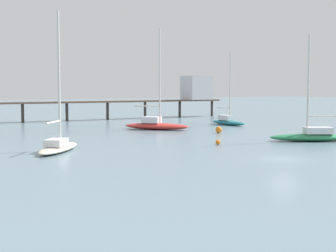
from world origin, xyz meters
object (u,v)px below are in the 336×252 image
Objects in this scene: pier at (156,93)px; sailboat_green at (312,135)px; sailboat_teal at (228,120)px; mooring_buoy_outer at (218,142)px; mooring_buoy_inner at (219,130)px; sailboat_cream at (58,144)px; sailboat_red at (156,124)px.

sailboat_green reaches higher than pier.
sailboat_teal is 26.72m from mooring_buoy_outer.
mooring_buoy_inner is (7.83, 10.32, 0.17)m from mooring_buoy_outer.
mooring_buoy_inner is at bearing -132.76° from sailboat_teal.
mooring_buoy_inner is (23.91, 7.00, -0.27)m from sailboat_cream.
sailboat_green is (-5.05, -44.28, -4.20)m from pier.
pier is 26.11m from sailboat_red.
mooring_buoy_inner reaches higher than mooring_buoy_outer.
mooring_buoy_outer is (-3.35, -19.10, -0.52)m from sailboat_red.
mooring_buoy_outer is at bearing -111.11° from pier.
sailboat_red is at bearing 39.09° from sailboat_cream.
sailboat_green is at bearing -104.97° from sailboat_teal.
sailboat_cream reaches higher than mooring_buoy_inner.
sailboat_teal is at bearing 47.24° from mooring_buoy_inner.
sailboat_cream is 25.03m from sailboat_red.
mooring_buoy_outer is 12.96m from mooring_buoy_inner.
sailboat_red is (-13.84, -1.34, 0.04)m from sailboat_teal.
sailboat_red is (-7.64, 21.84, 0.08)m from sailboat_green.
sailboat_teal is at bearing 75.03° from sailboat_green.
sailboat_red is at bearing 109.28° from sailboat_green.
mooring_buoy_inner is (-9.36, -10.12, -0.31)m from sailboat_teal.
mooring_buoy_outer is at bearing -11.66° from sailboat_cream.
sailboat_teal is at bearing 5.53° from sailboat_red.
sailboat_teal is at bearing -86.88° from pier.
sailboat_green is 11.34m from mooring_buoy_outer.
pier is 32.60m from mooring_buoy_inner.
sailboat_teal reaches higher than mooring_buoy_outer.
sailboat_teal is 13.34× the size of mooring_buoy_inner.
sailboat_teal is 13.79m from mooring_buoy_inner.
sailboat_green is 0.90× the size of sailboat_cream.
mooring_buoy_inner is at bearing 16.33° from sailboat_cream.
pier reaches higher than mooring_buoy_inner.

